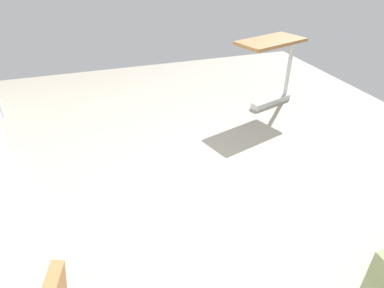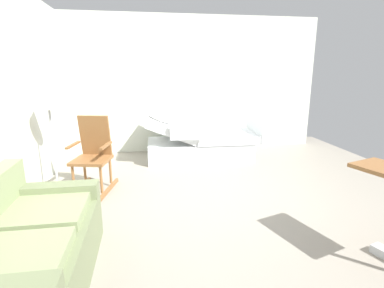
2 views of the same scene
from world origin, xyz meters
The scene contains 2 objects.
ground_plane centered at (0.00, 0.00, 0.00)m, with size 6.31×6.31×0.00m, color gray.
overbed_table centered at (-1.66, -1.11, 0.53)m, with size 0.88×0.62×0.84m.
Camera 1 is at (0.47, 2.22, 1.80)m, focal length 30.78 mm.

